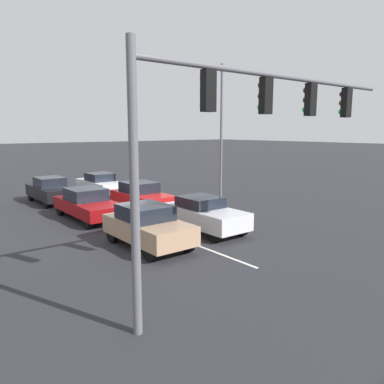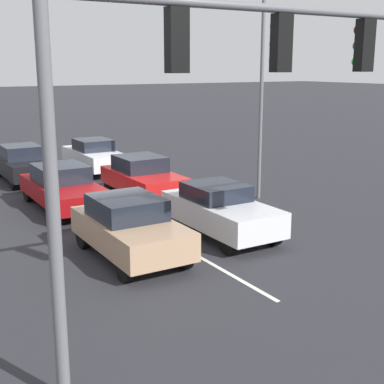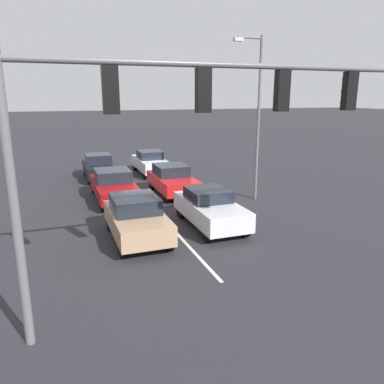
{
  "view_description": "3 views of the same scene",
  "coord_description": "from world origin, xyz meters",
  "px_view_note": "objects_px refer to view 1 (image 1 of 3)",
  "views": [
    {
      "loc": [
        8.85,
        17.54,
        4.42
      ],
      "look_at": [
        -1.29,
        4.77,
        1.72
      ],
      "focal_mm": 35.0,
      "sensor_mm": 36.0,
      "label": 1
    },
    {
      "loc": [
        7.08,
        17.98,
        4.95
      ],
      "look_at": [
        -0.32,
        5.69,
        1.56
      ],
      "focal_mm": 50.0,
      "sensor_mm": 36.0,
      "label": 2
    },
    {
      "loc": [
        4.2,
        18.66,
        5.21
      ],
      "look_at": [
        -0.9,
        4.92,
        1.42
      ],
      "focal_mm": 35.0,
      "sensor_mm": 36.0,
      "label": 3
    }
  ],
  "objects_px": {
    "car_red_leftlane_second": "(142,196)",
    "street_lamp_left_shoulder": "(219,128)",
    "car_black_midlane_third": "(50,190)",
    "traffic_signal_gantry": "(249,117)",
    "car_maroon_midlane_second": "(88,204)",
    "car_tan_midlane_front": "(147,226)",
    "car_silver_leftlane_front": "(204,214)",
    "car_white_leftlane_third": "(101,184)"
  },
  "relations": [
    {
      "from": "car_red_leftlane_second",
      "to": "street_lamp_left_shoulder",
      "type": "height_order",
      "value": "street_lamp_left_shoulder"
    },
    {
      "from": "car_black_midlane_third",
      "to": "traffic_signal_gantry",
      "type": "height_order",
      "value": "traffic_signal_gantry"
    },
    {
      "from": "car_maroon_midlane_second",
      "to": "traffic_signal_gantry",
      "type": "bearing_deg",
      "value": 89.24
    },
    {
      "from": "car_tan_midlane_front",
      "to": "car_red_leftlane_second",
      "type": "distance_m",
      "value": 6.65
    },
    {
      "from": "car_silver_leftlane_front",
      "to": "street_lamp_left_shoulder",
      "type": "height_order",
      "value": "street_lamp_left_shoulder"
    },
    {
      "from": "car_silver_leftlane_front",
      "to": "car_white_leftlane_third",
      "type": "bearing_deg",
      "value": -91.75
    },
    {
      "from": "car_black_midlane_third",
      "to": "car_tan_midlane_front",
      "type": "bearing_deg",
      "value": 90.26
    },
    {
      "from": "car_red_leftlane_second",
      "to": "car_white_leftlane_third",
      "type": "height_order",
      "value": "car_red_leftlane_second"
    },
    {
      "from": "car_silver_leftlane_front",
      "to": "street_lamp_left_shoulder",
      "type": "distance_m",
      "value": 6.1
    },
    {
      "from": "car_silver_leftlane_front",
      "to": "car_maroon_midlane_second",
      "type": "xyz_separation_m",
      "value": [
        3.04,
        -5.39,
        -0.0
      ]
    },
    {
      "from": "car_white_leftlane_third",
      "to": "street_lamp_left_shoulder",
      "type": "height_order",
      "value": "street_lamp_left_shoulder"
    },
    {
      "from": "car_tan_midlane_front",
      "to": "traffic_signal_gantry",
      "type": "distance_m",
      "value": 6.5
    },
    {
      "from": "car_tan_midlane_front",
      "to": "street_lamp_left_shoulder",
      "type": "height_order",
      "value": "street_lamp_left_shoulder"
    },
    {
      "from": "car_maroon_midlane_second",
      "to": "street_lamp_left_shoulder",
      "type": "xyz_separation_m",
      "value": [
        -6.75,
        2.32,
        3.75
      ]
    },
    {
      "from": "car_tan_midlane_front",
      "to": "car_black_midlane_third",
      "type": "xyz_separation_m",
      "value": [
        0.05,
        -11.2,
        -0.03
      ]
    },
    {
      "from": "car_red_leftlane_second",
      "to": "car_black_midlane_third",
      "type": "height_order",
      "value": "car_black_midlane_third"
    },
    {
      "from": "car_silver_leftlane_front",
      "to": "street_lamp_left_shoulder",
      "type": "xyz_separation_m",
      "value": [
        -3.71,
        -3.07,
        3.75
      ]
    },
    {
      "from": "car_tan_midlane_front",
      "to": "car_red_leftlane_second",
      "type": "xyz_separation_m",
      "value": [
        -3.22,
        -5.82,
        -0.02
      ]
    },
    {
      "from": "car_white_leftlane_third",
      "to": "street_lamp_left_shoulder",
      "type": "relative_size",
      "value": 0.55
    },
    {
      "from": "car_silver_leftlane_front",
      "to": "traffic_signal_gantry",
      "type": "relative_size",
      "value": 0.43
    },
    {
      "from": "car_tan_midlane_front",
      "to": "car_maroon_midlane_second",
      "type": "height_order",
      "value": "car_tan_midlane_front"
    },
    {
      "from": "car_red_leftlane_second",
      "to": "car_black_midlane_third",
      "type": "bearing_deg",
      "value": -58.71
    },
    {
      "from": "car_silver_leftlane_front",
      "to": "street_lamp_left_shoulder",
      "type": "bearing_deg",
      "value": -140.4
    },
    {
      "from": "car_black_midlane_third",
      "to": "street_lamp_left_shoulder",
      "type": "xyz_separation_m",
      "value": [
        -6.87,
        7.77,
        3.73
      ]
    },
    {
      "from": "street_lamp_left_shoulder",
      "to": "traffic_signal_gantry",
      "type": "bearing_deg",
      "value": 51.31
    },
    {
      "from": "car_maroon_midlane_second",
      "to": "car_white_leftlane_third",
      "type": "height_order",
      "value": "car_white_leftlane_third"
    },
    {
      "from": "car_maroon_midlane_second",
      "to": "car_black_midlane_third",
      "type": "bearing_deg",
      "value": -88.71
    },
    {
      "from": "car_red_leftlane_second",
      "to": "traffic_signal_gantry",
      "type": "bearing_deg",
      "value": 73.35
    },
    {
      "from": "car_silver_leftlane_front",
      "to": "car_red_leftlane_second",
      "type": "xyz_separation_m",
      "value": [
        -0.11,
        -5.46,
        0.03
      ]
    },
    {
      "from": "car_white_leftlane_third",
      "to": "street_lamp_left_shoulder",
      "type": "xyz_separation_m",
      "value": [
        -3.36,
        8.17,
        3.74
      ]
    },
    {
      "from": "car_red_leftlane_second",
      "to": "traffic_signal_gantry",
      "type": "relative_size",
      "value": 0.43
    },
    {
      "from": "car_maroon_midlane_second",
      "to": "street_lamp_left_shoulder",
      "type": "height_order",
      "value": "street_lamp_left_shoulder"
    },
    {
      "from": "car_black_midlane_third",
      "to": "street_lamp_left_shoulder",
      "type": "relative_size",
      "value": 0.55
    },
    {
      "from": "car_white_leftlane_third",
      "to": "traffic_signal_gantry",
      "type": "relative_size",
      "value": 0.45
    },
    {
      "from": "car_red_leftlane_second",
      "to": "traffic_signal_gantry",
      "type": "height_order",
      "value": "traffic_signal_gantry"
    },
    {
      "from": "car_white_leftlane_third",
      "to": "car_maroon_midlane_second",
      "type": "bearing_deg",
      "value": 59.98
    },
    {
      "from": "car_silver_leftlane_front",
      "to": "car_tan_midlane_front",
      "type": "xyz_separation_m",
      "value": [
        3.11,
        0.37,
        0.05
      ]
    },
    {
      "from": "car_silver_leftlane_front",
      "to": "car_maroon_midlane_second",
      "type": "distance_m",
      "value": 6.18
    },
    {
      "from": "traffic_signal_gantry",
      "to": "street_lamp_left_shoulder",
      "type": "relative_size",
      "value": 1.22
    },
    {
      "from": "car_tan_midlane_front",
      "to": "car_maroon_midlane_second",
      "type": "relative_size",
      "value": 0.84
    },
    {
      "from": "car_maroon_midlane_second",
      "to": "traffic_signal_gantry",
      "type": "height_order",
      "value": "traffic_signal_gantry"
    },
    {
      "from": "car_silver_leftlane_front",
      "to": "traffic_signal_gantry",
      "type": "distance_m",
      "value": 7.53
    }
  ]
}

